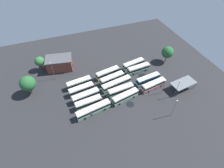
{
  "coord_description": "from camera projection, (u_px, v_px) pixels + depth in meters",
  "views": [
    {
      "loc": [
        -19.97,
        -48.58,
        56.07
      ],
      "look_at": [
        -1.57,
        1.0,
        1.59
      ],
      "focal_mm": 27.16,
      "sensor_mm": 36.0,
      "label": 1
    }
  ],
  "objects": [
    {
      "name": "tree_east_edge",
      "position": [
        40.0,
        61.0,
        81.38
      ],
      "size": [
        4.65,
        4.65,
        7.6
      ],
      "color": "brown",
      "rests_on": "ground_plane"
    },
    {
      "name": "bus_row1_slot4",
      "position": [
        108.0,
        73.0,
        80.6
      ],
      "size": [
        11.95,
        4.64,
        3.62
      ],
      "color": "silver",
      "rests_on": "ground_plane"
    },
    {
      "name": "bus_row2_slot1",
      "position": [
        148.0,
        79.0,
        77.65
      ],
      "size": [
        11.96,
        3.89,
        3.62
      ],
      "color": "teal",
      "rests_on": "ground_plane"
    },
    {
      "name": "bus_row2_slot3",
      "position": [
        138.0,
        69.0,
        82.8
      ],
      "size": [
        11.47,
        3.43,
        3.62
      ],
      "color": "silver",
      "rests_on": "ground_plane"
    },
    {
      "name": "lamp_post_near_entrance",
      "position": [
        177.0,
        88.0,
        69.26
      ],
      "size": [
        0.56,
        0.28,
        9.46
      ],
      "color": "slate",
      "rests_on": "ground_plane"
    },
    {
      "name": "bus_row1_slot0",
      "position": [
        125.0,
        96.0,
        70.43
      ],
      "size": [
        12.03,
        4.73,
        3.62
      ],
      "color": "silver",
      "rests_on": "ground_plane"
    },
    {
      "name": "bus_row1_slot3",
      "position": [
        112.0,
        78.0,
        77.96
      ],
      "size": [
        11.89,
        4.57,
        3.62
      ],
      "color": "silver",
      "rests_on": "ground_plane"
    },
    {
      "name": "puddle_between_rows",
      "position": [
        143.0,
        79.0,
        80.61
      ],
      "size": [
        1.5,
        1.5,
        0.01
      ],
      "primitive_type": "cylinder",
      "color": "black",
      "rests_on": "ground_plane"
    },
    {
      "name": "lamp_post_by_building",
      "position": [
        174.0,
        108.0,
        62.59
      ],
      "size": [
        0.56,
        0.28,
        9.27
      ],
      "color": "slate",
      "rests_on": "ground_plane"
    },
    {
      "name": "tree_west_edge",
      "position": [
        28.0,
        83.0,
        70.12
      ],
      "size": [
        6.5,
        6.5,
        9.18
      ],
      "color": "brown",
      "rests_on": "ground_plane"
    },
    {
      "name": "maintenance_shelter",
      "position": [
        184.0,
        83.0,
        73.85
      ],
      "size": [
        11.51,
        6.83,
        3.58
      ],
      "color": "slate",
      "rests_on": "ground_plane"
    },
    {
      "name": "bus_row0_slot2",
      "position": [
        86.0,
        96.0,
        70.66
      ],
      "size": [
        11.76,
        4.13,
        3.62
      ],
      "color": "silver",
      "rests_on": "ground_plane"
    },
    {
      "name": "lamp_post_far_corner",
      "position": [
        53.0,
        70.0,
        76.86
      ],
      "size": [
        0.56,
        0.28,
        9.67
      ],
      "color": "slate",
      "rests_on": "ground_plane"
    },
    {
      "name": "ground_plane",
      "position": [
        116.0,
        87.0,
        76.8
      ],
      "size": [
        107.93,
        107.93,
        0.0
      ],
      "primitive_type": "plane",
      "color": "#28282B"
    },
    {
      "name": "bus_row2_slot0",
      "position": [
        154.0,
        85.0,
        75.12
      ],
      "size": [
        11.76,
        4.32,
        3.62
      ],
      "color": "silver",
      "rests_on": "ground_plane"
    },
    {
      "name": "lamp_post_mid_lot",
      "position": [
        163.0,
        86.0,
        71.39
      ],
      "size": [
        0.56,
        0.28,
        7.53
      ],
      "color": "slate",
      "rests_on": "ground_plane"
    },
    {
      "name": "tree_northeast",
      "position": [
        168.0,
        52.0,
        85.76
      ],
      "size": [
        5.96,
        5.96,
        8.75
      ],
      "color": "brown",
      "rests_on": "ground_plane"
    },
    {
      "name": "bus_row0_slot0",
      "position": [
        93.0,
        110.0,
        65.77
      ],
      "size": [
        14.22,
        4.77,
        3.62
      ],
      "color": "silver",
      "rests_on": "ground_plane"
    },
    {
      "name": "bus_row2_slot4",
      "position": [
        134.0,
        64.0,
        85.17
      ],
      "size": [
        11.63,
        4.49,
        3.62
      ],
      "color": "silver",
      "rests_on": "ground_plane"
    },
    {
      "name": "bus_row1_slot1",
      "position": [
        121.0,
        90.0,
        72.91
      ],
      "size": [
        11.67,
        3.55,
        3.62
      ],
      "color": "silver",
      "rests_on": "ground_plane"
    },
    {
      "name": "puddle_near_shelter",
      "position": [
        130.0,
        104.0,
        69.96
      ],
      "size": [
        3.32,
        3.32,
        0.01
      ],
      "primitive_type": "cylinder",
      "color": "black",
      "rests_on": "ground_plane"
    },
    {
      "name": "puddle_front_lane",
      "position": [
        143.0,
        76.0,
        81.67
      ],
      "size": [
        4.39,
        4.39,
        0.01
      ],
      "primitive_type": "cylinder",
      "color": "black",
      "rests_on": "ground_plane"
    },
    {
      "name": "bus_row0_slot3",
      "position": [
        81.0,
        89.0,
        73.21
      ],
      "size": [
        11.09,
        3.93,
        3.62
      ],
      "color": "silver",
      "rests_on": "ground_plane"
    },
    {
      "name": "bus_row1_slot2",
      "position": [
        116.0,
        84.0,
        75.57
      ],
      "size": [
        14.22,
        4.91,
        3.62
      ],
      "color": "silver",
      "rests_on": "ground_plane"
    },
    {
      "name": "bus_row0_slot1",
      "position": [
        88.0,
        103.0,
        68.16
      ],
      "size": [
        10.95,
        3.54,
        3.62
      ],
      "color": "silver",
      "rests_on": "ground_plane"
    },
    {
      "name": "depot_building",
      "position": [
        60.0,
        63.0,
        83.62
      ],
      "size": [
        13.74,
        10.27,
        6.38
      ],
      "color": "brown",
      "rests_on": "ground_plane"
    },
    {
      "name": "bus_row0_slot4",
      "position": [
        79.0,
        83.0,
        75.93
      ],
      "size": [
        11.25,
        3.89,
        3.62
      ],
      "color": "silver",
      "rests_on": "ground_plane"
    }
  ]
}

